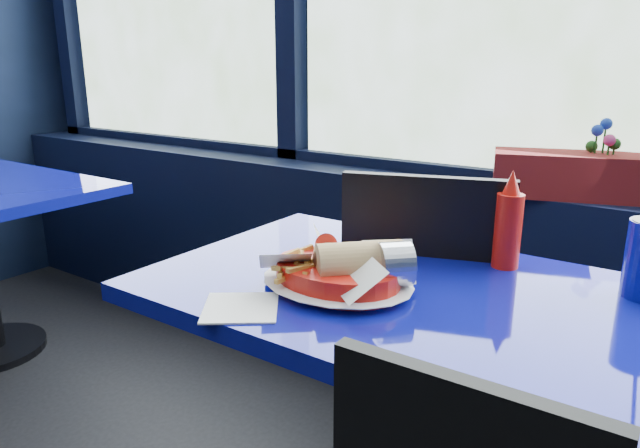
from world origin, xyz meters
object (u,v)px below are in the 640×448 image
Objects in this scene: ketchup_bottle at (508,225)px; chair_near_back at (451,320)px; near_table at (427,372)px; food_basket at (340,271)px; flower_vase at (599,174)px; planter_box at (610,177)px.

chair_near_back is at bearing 150.16° from ketchup_bottle.
ketchup_bottle is at bearing 72.65° from near_table.
flower_vase is at bearing 51.86° from food_basket.
planter_box is at bearing 78.09° from near_table.
flower_vase reaches higher than near_table.
chair_near_back is at bearing -133.04° from planter_box.
ketchup_bottle reaches higher than chair_near_back.
food_basket is 1.56× the size of ketchup_bottle.
chair_near_back reaches higher than food_basket.
ketchup_bottle is at bearing -96.99° from flower_vase.
chair_near_back is 1.40× the size of planter_box.
food_basket is (-0.09, -0.41, 0.25)m from chair_near_back.
planter_box is 1.92× the size of food_basket.
planter_box is at bearing 50.17° from food_basket.
flower_vase is at bearing 80.12° from near_table.
near_table is 1.78× the size of planter_box.
near_table is at bearing -107.35° from ketchup_bottle.
planter_box is 3.00× the size of ketchup_bottle.
flower_vase is (0.15, 0.87, 0.31)m from near_table.
near_table is 5.00× the size of flower_vase.
near_table is at bearing -99.88° from flower_vase.
planter_box is (0.18, 0.87, 0.30)m from near_table.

